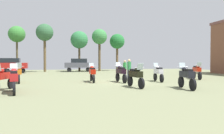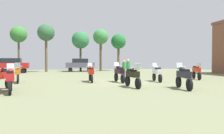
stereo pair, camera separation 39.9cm
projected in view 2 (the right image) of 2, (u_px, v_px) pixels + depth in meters
The scene contains 19 objects.
ground_plane at pixel (120, 82), 16.10m from camera, with size 44.00×52.00×0.02m.
motorcycle_1 at pixel (10, 78), 10.49m from camera, with size 0.76×2.24×1.46m.
motorcycle_2 at pixel (1, 77), 11.34m from camera, with size 0.76×2.16×1.46m.
motorcycle_4 at pixel (119, 72), 15.84m from camera, with size 0.62×2.17×1.49m.
motorcycle_6 at pixel (183, 76), 11.92m from camera, with size 0.66×2.19×1.49m.
motorcycle_8 at pixel (91, 73), 16.08m from camera, with size 0.62×2.20×1.45m.
motorcycle_9 at pixel (18, 73), 15.50m from camera, with size 0.72×2.23×1.47m.
motorcycle_10 at pixel (133, 75), 12.64m from camera, with size 0.63×2.17×1.46m.
motorcycle_11 at pixel (157, 72), 16.34m from camera, with size 0.62×2.09×1.45m.
motorcycle_12 at pixel (197, 71), 18.36m from camera, with size 0.78×2.09×1.51m.
car_1 at pixel (80, 64), 32.33m from camera, with size 4.31×1.82×2.00m.
car_2 at pixel (12, 64), 28.26m from camera, with size 4.43×2.13×2.00m.
person_1 at pixel (124, 68), 19.43m from camera, with size 0.38×0.38×1.68m.
person_2 at pixel (128, 68), 18.01m from camera, with size 0.44×0.44×1.76m.
tree_1 at pixel (19, 35), 31.46m from camera, with size 2.42×2.42×6.83m.
tree_2 at pixel (118, 42), 35.75m from camera, with size 2.53×2.53×6.25m.
tree_3 at pixel (46, 33), 31.65m from camera, with size 2.55×2.55×7.20m.
tree_5 at pixel (101, 38), 34.29m from camera, with size 2.47×2.47×6.84m.
tree_6 at pixel (80, 40), 33.21m from camera, with size 2.73×2.73×6.34m.
Camera 2 is at (-3.89, -15.60, 1.58)m, focal length 33.79 mm.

